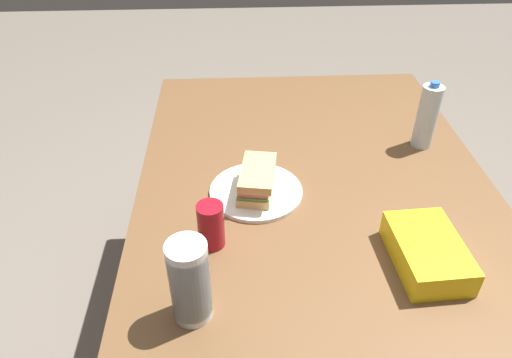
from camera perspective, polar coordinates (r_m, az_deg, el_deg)
ground_plane at (r=1.96m, az=5.34°, el=-17.78°), size 8.00×8.00×0.00m
dining_table at (r=1.48m, az=6.76°, el=-2.98°), size 1.42×1.03×0.74m
paper_plate at (r=1.36m, az=-0.00°, el=-1.48°), size 0.26×0.26×0.01m
sandwich at (r=1.33m, az=0.06°, el=-0.00°), size 0.20×0.12×0.08m
soda_can_red at (r=1.17m, az=-5.38°, el=-5.50°), size 0.07×0.07×0.12m
chip_bag at (r=1.21m, az=19.69°, el=-8.20°), size 0.24×0.16×0.07m
water_bottle_tall at (r=1.61m, az=19.68°, el=7.03°), size 0.06×0.06×0.22m
plastic_cup_stack at (r=1.00m, az=-7.87°, el=-12.00°), size 0.08×0.08×0.20m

